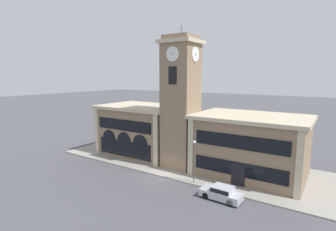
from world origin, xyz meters
The scene contains 7 objects.
ground_plane centered at (0.00, 0.00, 0.00)m, with size 300.00×300.00×0.00m, color #4C4C51.
sidewalk_kerb centered at (0.00, 6.55, 0.07)m, with size 38.42×13.09×0.15m.
clock_tower centered at (0.00, 4.51, 8.83)m, with size 4.76×4.76×18.76m.
town_hall_left_wing centered at (-8.46, 6.75, 3.93)m, with size 12.95×9.31×7.80m.
town_hall_right_wing centered at (8.77, 6.76, 3.86)m, with size 13.58×9.31×7.66m.
parked_car_near centered at (8.42, -1.49, 0.74)m, with size 4.28×2.01×1.42m.
street_lamp centered at (4.21, 0.53, 3.50)m, with size 0.36×0.36×4.99m.
Camera 1 is at (17.67, -25.35, 12.49)m, focal length 28.00 mm.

